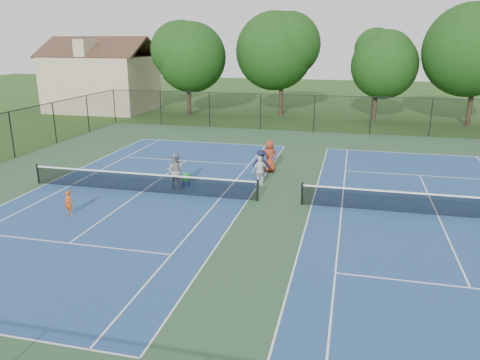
% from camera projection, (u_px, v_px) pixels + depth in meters
% --- Properties ---
extents(ground, '(140.00, 140.00, 0.00)m').
position_uv_depth(ground, '(279.00, 203.00, 22.02)').
color(ground, '#234716').
rests_on(ground, ground).
extents(court_pad, '(36.00, 36.00, 0.01)m').
position_uv_depth(court_pad, '(279.00, 203.00, 22.01)').
color(court_pad, '#2C4E2E').
rests_on(court_pad, ground).
extents(tennis_court_left, '(12.00, 23.83, 1.07)m').
position_uv_depth(tennis_court_left, '(142.00, 190.00, 23.57)').
color(tennis_court_left, navy).
rests_on(tennis_court_left, ground).
extents(tennis_court_right, '(12.00, 23.83, 1.07)m').
position_uv_depth(tennis_court_right, '(438.00, 213.00, 20.41)').
color(tennis_court_right, navy).
rests_on(tennis_court_right, ground).
extents(perimeter_fence, '(36.08, 36.08, 3.02)m').
position_uv_depth(perimeter_fence, '(280.00, 170.00, 21.55)').
color(perimeter_fence, black).
rests_on(perimeter_fence, ground).
extents(tree_back_a, '(6.80, 6.80, 9.15)m').
position_uv_depth(tree_back_a, '(187.00, 53.00, 45.51)').
color(tree_back_a, '#2D2116').
rests_on(tree_back_a, ground).
extents(tree_back_b, '(7.60, 7.60, 10.03)m').
position_uv_depth(tree_back_b, '(282.00, 47.00, 45.18)').
color(tree_back_b, '#2D2116').
rests_on(tree_back_b, ground).
extents(tree_back_c, '(6.00, 6.00, 8.40)m').
position_uv_depth(tree_back_c, '(378.00, 61.00, 42.54)').
color(tree_back_c, '#2D2116').
rests_on(tree_back_c, ground).
extents(tree_back_d, '(7.80, 7.80, 10.37)m').
position_uv_depth(tree_back_d, '(478.00, 46.00, 39.42)').
color(tree_back_d, '#2D2116').
rests_on(tree_back_d, ground).
extents(clapboard_house, '(10.80, 8.10, 7.65)m').
position_uv_depth(clapboard_house, '(102.00, 81.00, 49.55)').
color(clapboard_house, tan).
rests_on(clapboard_house, ground).
extents(child_player, '(0.42, 0.31, 1.09)m').
position_uv_depth(child_player, '(69.00, 203.00, 20.38)').
color(child_player, '#D54A0E').
rests_on(child_player, ground).
extents(instructor, '(0.91, 0.71, 1.84)m').
position_uv_depth(instructor, '(175.00, 171.00, 23.94)').
color(instructor, gray).
rests_on(instructor, ground).
extents(bystander_a, '(0.96, 0.94, 1.61)m').
position_uv_depth(bystander_a, '(260.00, 171.00, 24.36)').
color(bystander_a, white).
rests_on(bystander_a, ground).
extents(bystander_b, '(1.07, 0.70, 1.56)m').
position_uv_depth(bystander_b, '(261.00, 163.00, 25.91)').
color(bystander_b, '#181835').
rests_on(bystander_b, ground).
extents(bystander_c, '(1.08, 0.94, 1.86)m').
position_uv_depth(bystander_c, '(270.00, 156.00, 26.92)').
color(bystander_c, '#9B351C').
rests_on(bystander_c, ground).
extents(ball_crate, '(0.36, 0.30, 0.31)m').
position_uv_depth(ball_crate, '(186.00, 184.00, 24.43)').
color(ball_crate, '#16399A').
rests_on(ball_crate, ground).
extents(ball_hopper, '(0.37, 0.32, 0.39)m').
position_uv_depth(ball_hopper, '(186.00, 177.00, 24.32)').
color(ball_hopper, green).
rests_on(ball_hopper, ball_crate).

